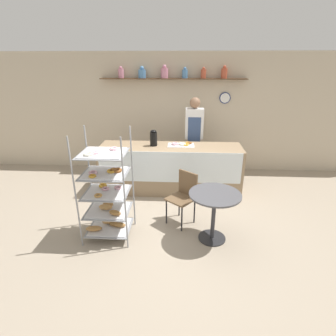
{
  "coord_description": "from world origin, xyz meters",
  "views": [
    {
      "loc": [
        0.24,
        -3.68,
        2.44
      ],
      "look_at": [
        0.0,
        0.43,
        0.8
      ],
      "focal_mm": 28.0,
      "sensor_mm": 36.0,
      "label": 1
    }
  ],
  "objects_px": {
    "person_worker": "(194,135)",
    "cafe_chair": "(184,193)",
    "coffee_carafe": "(154,138)",
    "pastry_rack": "(107,194)",
    "cafe_table": "(214,205)",
    "donut_tray_counter": "(182,144)"
  },
  "relations": [
    {
      "from": "pastry_rack",
      "to": "coffee_carafe",
      "type": "relative_size",
      "value": 5.15
    },
    {
      "from": "person_worker",
      "to": "cafe_table",
      "type": "relative_size",
      "value": 2.39
    },
    {
      "from": "coffee_carafe",
      "to": "person_worker",
      "type": "bearing_deg",
      "value": 37.58
    },
    {
      "from": "person_worker",
      "to": "donut_tray_counter",
      "type": "height_order",
      "value": "person_worker"
    },
    {
      "from": "cafe_chair",
      "to": "donut_tray_counter",
      "type": "height_order",
      "value": "donut_tray_counter"
    },
    {
      "from": "pastry_rack",
      "to": "coffee_carafe",
      "type": "height_order",
      "value": "pastry_rack"
    },
    {
      "from": "cafe_chair",
      "to": "coffee_carafe",
      "type": "distance_m",
      "value": 1.44
    },
    {
      "from": "coffee_carafe",
      "to": "donut_tray_counter",
      "type": "xyz_separation_m",
      "value": [
        0.56,
        0.06,
        -0.13
      ]
    },
    {
      "from": "cafe_table",
      "to": "cafe_chair",
      "type": "distance_m",
      "value": 0.63
    },
    {
      "from": "pastry_rack",
      "to": "donut_tray_counter",
      "type": "bearing_deg",
      "value": 57.26
    },
    {
      "from": "cafe_table",
      "to": "cafe_chair",
      "type": "bearing_deg",
      "value": 133.16
    },
    {
      "from": "cafe_table",
      "to": "coffee_carafe",
      "type": "height_order",
      "value": "coffee_carafe"
    },
    {
      "from": "coffee_carafe",
      "to": "donut_tray_counter",
      "type": "relative_size",
      "value": 0.61
    },
    {
      "from": "donut_tray_counter",
      "to": "pastry_rack",
      "type": "bearing_deg",
      "value": -122.74
    },
    {
      "from": "cafe_chair",
      "to": "coffee_carafe",
      "type": "relative_size",
      "value": 2.72
    },
    {
      "from": "cafe_table",
      "to": "coffee_carafe",
      "type": "xyz_separation_m",
      "value": [
        -1.04,
        1.63,
        0.52
      ]
    },
    {
      "from": "pastry_rack",
      "to": "person_worker",
      "type": "relative_size",
      "value": 0.9
    },
    {
      "from": "person_worker",
      "to": "cafe_chair",
      "type": "height_order",
      "value": "person_worker"
    },
    {
      "from": "person_worker",
      "to": "coffee_carafe",
      "type": "relative_size",
      "value": 5.71
    },
    {
      "from": "pastry_rack",
      "to": "cafe_table",
      "type": "relative_size",
      "value": 2.15
    },
    {
      "from": "pastry_rack",
      "to": "person_worker",
      "type": "xyz_separation_m",
      "value": [
        1.32,
        2.23,
        0.32
      ]
    },
    {
      "from": "cafe_chair",
      "to": "cafe_table",
      "type": "bearing_deg",
      "value": -7.81
    }
  ]
}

